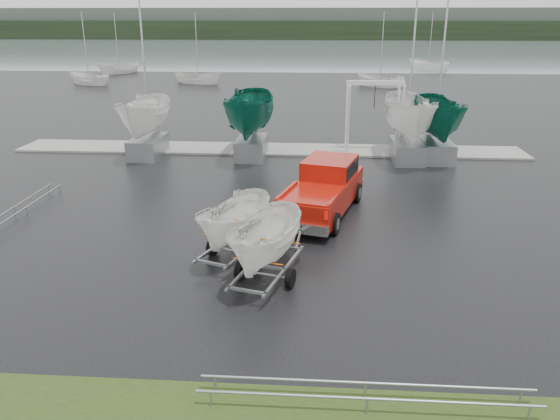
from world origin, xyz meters
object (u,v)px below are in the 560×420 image
at_px(pickup_truck, 325,186).
at_px(boat_hoist, 374,106).
at_px(trailer_hitched, 267,202).
at_px(trailer_parked, 235,188).

height_order(pickup_truck, boat_hoist, boat_hoist).
distance_m(pickup_truck, trailer_hitched, 6.77).
relative_size(trailer_hitched, trailer_parked, 1.05).
relative_size(pickup_truck, boat_hoist, 1.58).
bearing_deg(pickup_truck, boat_hoist, 90.28).
relative_size(pickup_truck, trailer_parked, 1.47).
bearing_deg(boat_hoist, trailer_hitched, -105.31).
distance_m(trailer_hitched, trailer_parked, 2.03).
height_order(trailer_hitched, boat_hoist, trailer_hitched).
xyz_separation_m(trailer_parked, boat_hoist, (5.84, 15.38, 0.24)).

